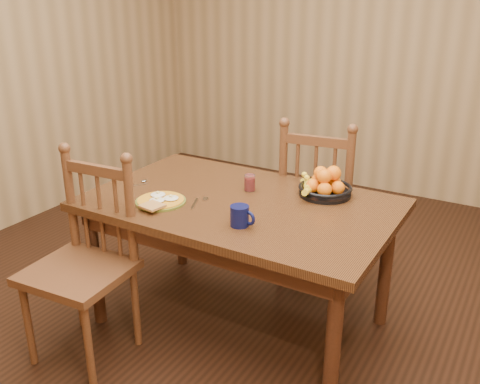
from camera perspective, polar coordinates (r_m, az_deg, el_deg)
The scene contains 10 objects.
room at distance 2.65m, azimuth 0.00°, elevation 11.16°, with size 4.52×5.02×2.72m.
dining_table at distance 2.85m, azimuth 0.00°, elevation -2.53°, with size 1.60×1.00×0.75m.
chair_far at distance 3.40m, azimuth 8.50°, elevation -1.37°, with size 0.54×0.52×1.07m.
chair_near at distance 2.81m, azimuth -16.33°, elevation -7.39°, with size 0.50×0.48×1.04m.
breakfast_plate at distance 2.82m, azimuth -8.49°, elevation -0.92°, with size 0.26×0.29×0.04m.
fork at distance 2.80m, azimuth -4.49°, elevation -1.07°, with size 0.07×0.18×0.00m.
spoon at distance 3.12m, azimuth -10.43°, elevation 1.06°, with size 0.07×0.15×0.01m.
coffee_mug at distance 2.51m, azimuth 0.05°, elevation -2.56°, with size 0.13×0.09×0.10m.
juice_glass at distance 2.94m, azimuth 1.04°, elevation 0.94°, with size 0.06×0.06×0.09m.
fruit_bowl at distance 2.91m, azimuth 8.96°, elevation 0.68°, with size 0.32×0.32×0.17m.
Camera 1 is at (1.31, -2.25, 1.82)m, focal length 40.00 mm.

